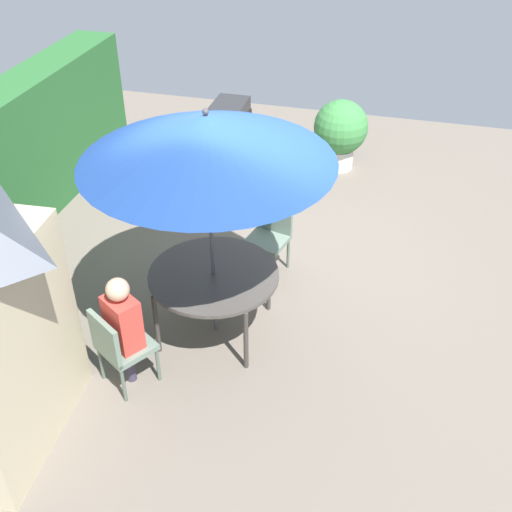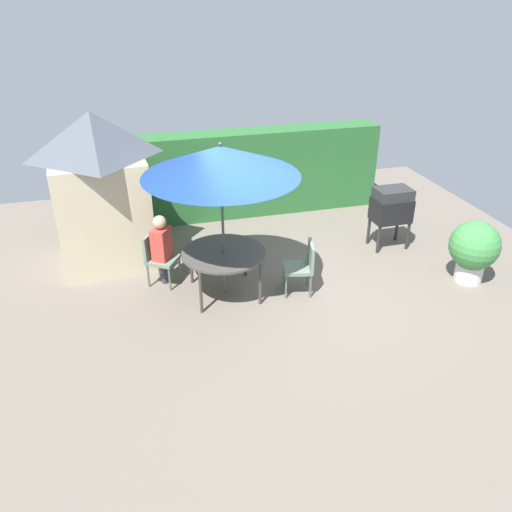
{
  "view_description": "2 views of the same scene",
  "coord_description": "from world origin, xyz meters",
  "px_view_note": "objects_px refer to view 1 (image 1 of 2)",
  "views": [
    {
      "loc": [
        -5.81,
        -1.47,
        4.69
      ],
      "look_at": [
        -0.8,
        -0.16,
        1.0
      ],
      "focal_mm": 44.13,
      "sensor_mm": 36.0,
      "label": 1
    },
    {
      "loc": [
        -2.33,
        -6.93,
        4.59
      ],
      "look_at": [
        -0.46,
        -0.1,
        0.82
      ],
      "focal_mm": 36.04,
      "sensor_mm": 36.0,
      "label": 2
    }
  ],
  "objects_px": {
    "bbq_grill": "(230,125)",
    "chair_near_shed": "(118,345)",
    "person_in_red": "(123,320)",
    "potted_plant_by_shed": "(341,130)",
    "patio_table": "(214,277)",
    "chair_far_side": "(270,233)",
    "patio_umbrella": "(207,139)"
  },
  "relations": [
    {
      "from": "potted_plant_by_shed",
      "to": "chair_far_side",
      "type": "bearing_deg",
      "value": 171.88
    },
    {
      "from": "potted_plant_by_shed",
      "to": "bbq_grill",
      "type": "bearing_deg",
      "value": 114.78
    },
    {
      "from": "patio_table",
      "to": "chair_far_side",
      "type": "relative_size",
      "value": 1.52
    },
    {
      "from": "bbq_grill",
      "to": "chair_far_side",
      "type": "distance_m",
      "value": 2.5
    },
    {
      "from": "patio_table",
      "to": "chair_far_side",
      "type": "xyz_separation_m",
      "value": [
        1.26,
        -0.3,
        -0.19
      ]
    },
    {
      "from": "potted_plant_by_shed",
      "to": "patio_umbrella",
      "type": "bearing_deg",
      "value": 170.27
    },
    {
      "from": "chair_near_shed",
      "to": "patio_umbrella",
      "type": "bearing_deg",
      "value": -32.44
    },
    {
      "from": "bbq_grill",
      "to": "potted_plant_by_shed",
      "type": "bearing_deg",
      "value": -65.22
    },
    {
      "from": "person_in_red",
      "to": "potted_plant_by_shed",
      "type": "bearing_deg",
      "value": -14.37
    },
    {
      "from": "bbq_grill",
      "to": "chair_far_side",
      "type": "bearing_deg",
      "value": -152.24
    },
    {
      "from": "bbq_grill",
      "to": "chair_near_shed",
      "type": "bearing_deg",
      "value": -177.22
    },
    {
      "from": "potted_plant_by_shed",
      "to": "person_in_red",
      "type": "distance_m",
      "value": 5.28
    },
    {
      "from": "bbq_grill",
      "to": "potted_plant_by_shed",
      "type": "height_order",
      "value": "bbq_grill"
    },
    {
      "from": "chair_far_side",
      "to": "person_in_red",
      "type": "height_order",
      "value": "person_in_red"
    },
    {
      "from": "patio_table",
      "to": "potted_plant_by_shed",
      "type": "relative_size",
      "value": 1.24
    },
    {
      "from": "bbq_grill",
      "to": "potted_plant_by_shed",
      "type": "xyz_separation_m",
      "value": [
        0.73,
        -1.57,
        -0.22
      ]
    },
    {
      "from": "patio_umbrella",
      "to": "potted_plant_by_shed",
      "type": "distance_m",
      "value": 4.55
    },
    {
      "from": "patio_table",
      "to": "potted_plant_by_shed",
      "type": "xyz_separation_m",
      "value": [
        4.17,
        -0.72,
        -0.09
      ]
    },
    {
      "from": "patio_table",
      "to": "chair_far_side",
      "type": "distance_m",
      "value": 1.31
    },
    {
      "from": "patio_table",
      "to": "chair_far_side",
      "type": "bearing_deg",
      "value": -13.41
    },
    {
      "from": "patio_table",
      "to": "bbq_grill",
      "type": "height_order",
      "value": "bbq_grill"
    },
    {
      "from": "bbq_grill",
      "to": "person_in_red",
      "type": "height_order",
      "value": "person_in_red"
    },
    {
      "from": "patio_table",
      "to": "patio_umbrella",
      "type": "xyz_separation_m",
      "value": [
        -0.0,
        0.0,
        1.56
      ]
    },
    {
      "from": "patio_umbrella",
      "to": "bbq_grill",
      "type": "bearing_deg",
      "value": 13.93
    },
    {
      "from": "patio_umbrella",
      "to": "person_in_red",
      "type": "height_order",
      "value": "patio_umbrella"
    },
    {
      "from": "bbq_grill",
      "to": "chair_near_shed",
      "type": "relative_size",
      "value": 1.33
    },
    {
      "from": "patio_umbrella",
      "to": "chair_near_shed",
      "type": "relative_size",
      "value": 2.85
    },
    {
      "from": "potted_plant_by_shed",
      "to": "person_in_red",
      "type": "height_order",
      "value": "person_in_red"
    },
    {
      "from": "chair_near_shed",
      "to": "potted_plant_by_shed",
      "type": "distance_m",
      "value": 5.36
    },
    {
      "from": "person_in_red",
      "to": "bbq_grill",
      "type": "bearing_deg",
      "value": 3.42
    },
    {
      "from": "bbq_grill",
      "to": "person_in_red",
      "type": "bearing_deg",
      "value": -176.58
    },
    {
      "from": "patio_table",
      "to": "chair_near_shed",
      "type": "relative_size",
      "value": 1.52
    }
  ]
}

